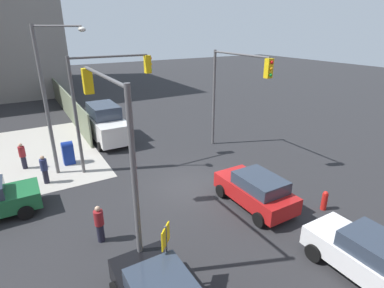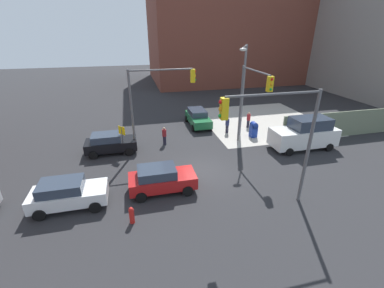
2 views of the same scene
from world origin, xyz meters
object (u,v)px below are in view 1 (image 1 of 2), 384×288
(coupe_white, at_px, (372,257))
(traffic_signal_ne_corner, at_px, (106,91))
(fire_hydrant, at_px, (325,200))
(pedestrian_walking_north, at_px, (44,169))
(traffic_signal_se_corner, at_px, (233,84))
(mailbox_blue, at_px, (68,152))
(street_lamp_corner, at_px, (51,92))
(van_white_delivery, at_px, (106,123))
(pedestrian_waiting, at_px, (23,156))
(pedestrian_crossing, at_px, (99,223))
(traffic_signal_nw_corner, at_px, (112,131))
(hatchback_red, at_px, (256,190))

(coupe_white, bearing_deg, traffic_signal_ne_corner, 20.26)
(fire_hydrant, relative_size, pedestrian_walking_north, 0.58)
(fire_hydrant, bearing_deg, traffic_signal_se_corner, -2.29)
(mailbox_blue, relative_size, pedestrian_walking_north, 0.89)
(traffic_signal_se_corner, xyz_separation_m, street_lamp_corner, (2.51, 9.98, 0.08))
(traffic_signal_se_corner, xyz_separation_m, van_white_delivery, (6.68, 6.30, -3.34))
(van_white_delivery, bearing_deg, pedestrian_walking_north, 136.65)
(coupe_white, relative_size, pedestrian_waiting, 2.51)
(street_lamp_corner, bearing_deg, van_white_delivery, -41.47)
(street_lamp_corner, xyz_separation_m, pedestrian_waiting, (1.79, 1.92, -3.87))
(pedestrian_crossing, bearing_deg, coupe_white, 111.22)
(street_lamp_corner, bearing_deg, fire_hydrant, -135.97)
(traffic_signal_ne_corner, xyz_separation_m, pedestrian_waiting, (2.30, 4.64, -3.75))
(pedestrian_waiting, bearing_deg, traffic_signal_nw_corner, 30.11)
(street_lamp_corner, height_order, hatchback_red, street_lamp_corner)
(street_lamp_corner, xyz_separation_m, hatchback_red, (-8.17, -7.16, -3.86))
(street_lamp_corner, distance_m, fire_hydrant, 14.55)
(pedestrian_crossing, bearing_deg, traffic_signal_ne_corner, -137.79)
(traffic_signal_se_corner, height_order, hatchback_red, traffic_signal_se_corner)
(street_lamp_corner, relative_size, mailbox_blue, 5.59)
(traffic_signal_ne_corner, xyz_separation_m, pedestrian_crossing, (-6.50, 2.44, -3.77))
(traffic_signal_nw_corner, relative_size, street_lamp_corner, 0.81)
(street_lamp_corner, relative_size, pedestrian_crossing, 5.07)
(traffic_signal_ne_corner, distance_m, van_white_delivery, 5.81)
(fire_hydrant, distance_m, pedestrian_waiting, 16.55)
(traffic_signal_nw_corner, distance_m, van_white_delivery, 12.48)
(traffic_signal_se_corner, height_order, mailbox_blue, traffic_signal_se_corner)
(hatchback_red, xyz_separation_m, pedestrian_crossing, (1.15, 6.88, -0.03))
(traffic_signal_se_corner, distance_m, pedestrian_crossing, 11.35)
(coupe_white, relative_size, pedestrian_walking_north, 2.51)
(pedestrian_waiting, height_order, pedestrian_walking_north, pedestrian_walking_north)
(coupe_white, xyz_separation_m, pedestrian_walking_north, (12.58, 8.50, -0.01))
(traffic_signal_nw_corner, bearing_deg, traffic_signal_ne_corner, -13.89)
(fire_hydrant, xyz_separation_m, pedestrian_walking_north, (9.20, 10.70, 0.34))
(coupe_white, relative_size, pedestrian_crossing, 2.56)
(street_lamp_corner, height_order, van_white_delivery, street_lamp_corner)
(mailbox_blue, distance_m, pedestrian_crossing, 8.20)
(traffic_signal_ne_corner, relative_size, hatchback_red, 1.61)
(traffic_signal_ne_corner, bearing_deg, van_white_delivery, -11.59)
(mailbox_blue, bearing_deg, pedestrian_crossing, 178.60)
(traffic_signal_ne_corner, distance_m, pedestrian_crossing, 7.90)
(street_lamp_corner, bearing_deg, traffic_signal_se_corner, -104.13)
(traffic_signal_ne_corner, relative_size, fire_hydrant, 6.91)
(traffic_signal_ne_corner, relative_size, pedestrian_walking_north, 4.04)
(traffic_signal_se_corner, height_order, pedestrian_waiting, traffic_signal_se_corner)
(mailbox_blue, relative_size, pedestrian_waiting, 0.89)
(mailbox_blue, relative_size, fire_hydrant, 1.52)
(street_lamp_corner, height_order, pedestrian_crossing, street_lamp_corner)
(coupe_white, xyz_separation_m, hatchback_red, (5.23, 0.32, -0.00))
(fire_hydrant, bearing_deg, pedestrian_crossing, 72.30)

